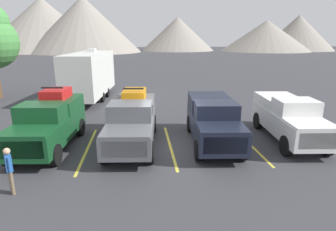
% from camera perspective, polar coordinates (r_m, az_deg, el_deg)
% --- Properties ---
extents(ground_plane, '(240.00, 240.00, 0.00)m').
position_cam_1_polar(ground_plane, '(13.36, 0.53, -6.40)').
color(ground_plane, '#38383D').
extents(pickup_truck_a, '(2.45, 5.42, 2.69)m').
position_cam_1_polar(pickup_truck_a, '(14.17, -22.55, -1.09)').
color(pickup_truck_a, '#144723').
rests_on(pickup_truck_a, ground).
extents(pickup_truck_b, '(2.50, 5.97, 2.55)m').
position_cam_1_polar(pickup_truck_b, '(13.59, -7.09, -0.83)').
color(pickup_truck_b, '#595B60').
rests_on(pickup_truck_b, ground).
extents(pickup_truck_c, '(2.48, 5.60, 2.14)m').
position_cam_1_polar(pickup_truck_c, '(13.78, 8.92, -0.80)').
color(pickup_truck_c, black).
rests_on(pickup_truck_c, ground).
extents(pickup_truck_d, '(2.41, 5.69, 2.16)m').
position_cam_1_polar(pickup_truck_d, '(15.27, 22.84, -0.35)').
color(pickup_truck_d, white).
rests_on(pickup_truck_d, ground).
extents(lot_stripe_a, '(0.12, 5.50, 0.01)m').
position_cam_1_polar(lot_stripe_a, '(14.90, -30.38, -6.25)').
color(lot_stripe_a, gold).
rests_on(lot_stripe_a, ground).
extents(lot_stripe_b, '(0.12, 5.50, 0.01)m').
position_cam_1_polar(lot_stripe_b, '(13.74, -15.71, -6.36)').
color(lot_stripe_b, gold).
rests_on(lot_stripe_b, ground).
extents(lot_stripe_c, '(0.12, 5.50, 0.01)m').
position_cam_1_polar(lot_stripe_c, '(13.58, 0.42, -6.00)').
color(lot_stripe_c, gold).
rests_on(lot_stripe_c, ground).
extents(lot_stripe_d, '(0.12, 5.50, 0.01)m').
position_cam_1_polar(lot_stripe_d, '(14.47, 15.68, -5.23)').
color(lot_stripe_d, gold).
rests_on(lot_stripe_d, ground).
extents(lot_stripe_e, '(0.12, 5.50, 0.01)m').
position_cam_1_polar(lot_stripe_e, '(16.22, 28.38, -4.30)').
color(lot_stripe_e, gold).
rests_on(lot_stripe_e, ground).
extents(camper_trailer_a, '(3.20, 9.16, 4.00)m').
position_cam_1_polar(camper_trailer_a, '(23.81, -15.32, 8.07)').
color(camper_trailer_a, silver).
rests_on(camper_trailer_a, ground).
extents(person_a, '(0.28, 0.32, 1.60)m').
position_cam_1_polar(person_a, '(10.63, -29.03, -9.08)').
color(person_a, '#726047').
rests_on(person_a, ground).
extents(mountain_ridge, '(136.69, 44.17, 16.86)m').
position_cam_1_polar(mountain_ridge, '(98.68, -11.37, 16.57)').
color(mountain_ridge, gray).
rests_on(mountain_ridge, ground).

